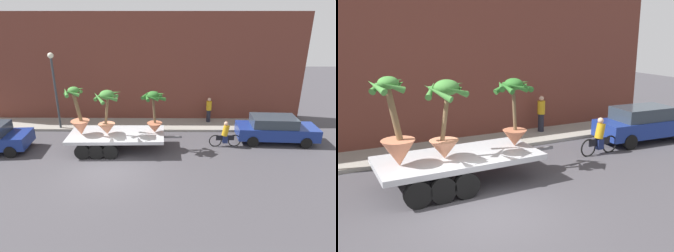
% 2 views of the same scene
% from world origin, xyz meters
% --- Properties ---
extents(ground_plane, '(60.00, 60.00, 0.00)m').
position_xyz_m(ground_plane, '(0.00, 0.00, 0.00)').
color(ground_plane, '#423F44').
extents(sidewalk, '(24.00, 2.20, 0.15)m').
position_xyz_m(sidewalk, '(0.00, 6.10, 0.07)').
color(sidewalk, gray).
rests_on(sidewalk, ground).
extents(building_facade, '(24.00, 1.20, 7.31)m').
position_xyz_m(building_facade, '(0.00, 7.80, 3.65)').
color(building_facade, brown).
rests_on(building_facade, ground).
extents(flatbed_trailer, '(6.24, 2.55, 0.98)m').
position_xyz_m(flatbed_trailer, '(-0.23, 2.36, 0.76)').
color(flatbed_trailer, '#B7BABF').
rests_on(flatbed_trailer, ground).
extents(potted_palm_rear, '(1.49, 1.54, 2.46)m').
position_xyz_m(potted_palm_rear, '(-0.41, 2.28, 2.22)').
color(potted_palm_rear, tan).
rests_on(potted_palm_rear, flatbed_trailer).
extents(potted_palm_middle, '(1.27, 1.14, 2.66)m').
position_xyz_m(potted_palm_middle, '(-1.93, 2.21, 1.93)').
color(potted_palm_middle, '#C17251').
rests_on(potted_palm_middle, flatbed_trailer).
extents(potted_palm_front, '(1.36, 1.45, 2.34)m').
position_xyz_m(potted_palm_front, '(2.09, 2.54, 2.18)').
color(potted_palm_front, '#B26647').
rests_on(potted_palm_front, flatbed_trailer).
extents(cyclist, '(1.84, 0.35, 1.54)m').
position_xyz_m(cyclist, '(6.12, 2.87, 0.67)').
color(cyclist, black).
rests_on(cyclist, ground).
extents(parked_car, '(4.67, 1.99, 1.58)m').
position_xyz_m(parked_car, '(9.16, 3.53, 0.83)').
color(parked_car, navy).
rests_on(parked_car, ground).
extents(pedestrian_near_gate, '(0.36, 0.36, 1.71)m').
position_xyz_m(pedestrian_near_gate, '(5.60, 6.53, 1.04)').
color(pedestrian_near_gate, black).
rests_on(pedestrian_near_gate, sidewalk).
extents(street_lamp, '(0.36, 0.36, 4.83)m').
position_xyz_m(street_lamp, '(-4.24, 5.30, 3.23)').
color(street_lamp, '#383D42').
rests_on(street_lamp, sidewalk).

